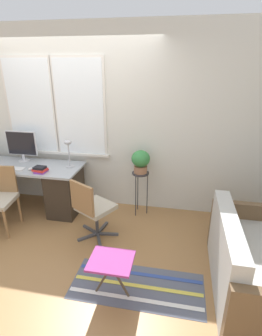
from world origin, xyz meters
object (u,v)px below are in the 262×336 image
at_px(office_chair_swivel, 92,208).
at_px(plant_stand, 140,178).
at_px(monitor, 22,145).
at_px(mouse, 30,169).
at_px(couch_loveseat, 250,267).
at_px(folding_stool, 111,263).
at_px(desk_lamp, 68,148).
at_px(potted_plant, 141,161).
at_px(book_stack, 40,170).
at_px(keyboard, 10,168).

xyz_separation_m(office_chair_swivel, plant_stand, (0.51, 0.72, 0.14)).
relative_size(monitor, mouse, 6.43).
relative_size(couch_loveseat, folding_stool, 3.25).
height_order(desk_lamp, potted_plant, desk_lamp).
xyz_separation_m(couch_loveseat, plant_stand, (-1.31, 1.25, 0.30)).
relative_size(book_stack, potted_plant, 0.60).
distance_m(potted_plant, folding_stool, 1.65).
xyz_separation_m(mouse, book_stack, (0.19, -0.04, 0.02)).
distance_m(monitor, couch_loveseat, 3.48).
distance_m(keyboard, couch_loveseat, 3.34).
height_order(keyboard, office_chair_swivel, office_chair_swivel).
relative_size(office_chair_swivel, folding_stool, 1.92).
xyz_separation_m(monitor, potted_plant, (1.86, -0.01, -0.12)).
bearing_deg(book_stack, office_chair_swivel, -21.98).
relative_size(potted_plant, folding_stool, 0.78).
bearing_deg(desk_lamp, plant_stand, 4.63).
relative_size(desk_lamp, office_chair_swivel, 0.49).
height_order(plant_stand, potted_plant, potted_plant).
distance_m(plant_stand, potted_plant, 0.28).
distance_m(book_stack, couch_loveseat, 2.86).
distance_m(office_chair_swivel, plant_stand, 0.89).
bearing_deg(folding_stool, keyboard, 146.11).
bearing_deg(monitor, keyboard, -91.62).
relative_size(desk_lamp, potted_plant, 1.22).
bearing_deg(monitor, office_chair_swivel, -28.17).
bearing_deg(desk_lamp, office_chair_swivel, -49.28).
bearing_deg(keyboard, couch_loveseat, -16.04).
bearing_deg(book_stack, keyboard, 176.62).
height_order(keyboard, plant_stand, keyboard).
distance_m(monitor, keyboard, 0.43).
relative_size(mouse, folding_stool, 0.17).
xyz_separation_m(potted_plant, folding_stool, (-0.03, -1.58, -0.47)).
relative_size(book_stack, couch_loveseat, 0.14).
bearing_deg(monitor, couch_loveseat, -21.70).
bearing_deg(office_chair_swivel, potted_plant, -96.14).
bearing_deg(couch_loveseat, mouse, 72.06).
xyz_separation_m(office_chair_swivel, couch_loveseat, (1.81, -0.53, -0.16)).
xyz_separation_m(monitor, plant_stand, (1.86, -0.01, -0.40)).
bearing_deg(mouse, office_chair_swivel, -20.46).
height_order(desk_lamp, couch_loveseat, desk_lamp).
relative_size(mouse, potted_plant, 0.23).
bearing_deg(desk_lamp, folding_stool, -55.56).
bearing_deg(keyboard, mouse, 2.54).
bearing_deg(book_stack, couch_loveseat, -18.27).
xyz_separation_m(keyboard, mouse, (0.31, 0.01, 0.01)).
height_order(office_chair_swivel, couch_loveseat, office_chair_swivel).
bearing_deg(desk_lamp, couch_loveseat, -26.36).
relative_size(plant_stand, potted_plant, 2.00).
bearing_deg(folding_stool, monitor, 139.16).
relative_size(monitor, potted_plant, 1.45).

